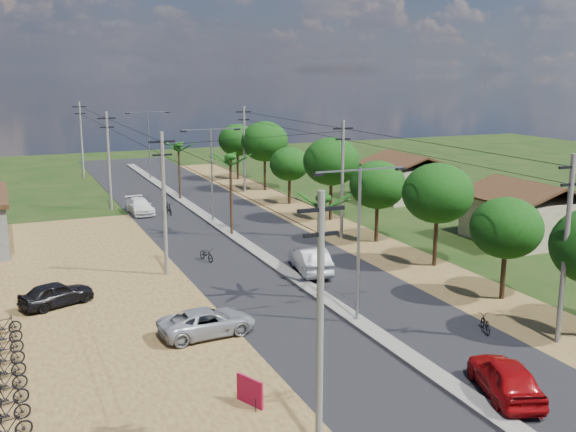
% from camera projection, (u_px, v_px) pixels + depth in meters
% --- Properties ---
extents(ground, '(160.00, 160.00, 0.00)m').
position_uv_depth(ground, '(357.00, 323.00, 34.41)').
color(ground, black).
rests_on(ground, ground).
extents(road, '(12.00, 110.00, 0.04)m').
position_uv_depth(road, '(254.00, 251.00, 47.88)').
color(road, black).
rests_on(road, ground).
extents(median, '(1.00, 90.00, 0.18)m').
position_uv_depth(median, '(240.00, 241.00, 50.55)').
color(median, '#605E56').
rests_on(median, ground).
extents(dirt_lot_west, '(18.00, 46.00, 0.04)m').
position_uv_depth(dirt_lot_west, '(36.00, 313.00, 35.81)').
color(dirt_lot_west, brown).
rests_on(dirt_lot_west, ground).
extents(dirt_shoulder_east, '(5.00, 90.00, 0.03)m').
position_uv_depth(dirt_shoulder_east, '(359.00, 240.00, 51.16)').
color(dirt_shoulder_east, brown).
rests_on(dirt_shoulder_east, ground).
extents(house_east_near, '(7.60, 7.50, 4.60)m').
position_uv_depth(house_east_near, '(526.00, 209.00, 50.60)').
color(house_east_near, gray).
rests_on(house_east_near, ground).
extents(house_east_far, '(7.60, 7.50, 4.60)m').
position_uv_depth(house_east_far, '(406.00, 175.00, 67.14)').
color(house_east_far, gray).
rests_on(house_east_far, ground).
extents(tree_east_b, '(4.00, 4.00, 5.83)m').
position_uv_depth(tree_east_b, '(506.00, 228.00, 37.13)').
color(tree_east_b, black).
rests_on(tree_east_b, ground).
extents(tree_east_c, '(4.60, 4.60, 6.83)m').
position_uv_depth(tree_east_c, '(438.00, 193.00, 43.41)').
color(tree_east_c, black).
rests_on(tree_east_c, ground).
extents(tree_east_d, '(4.20, 4.20, 6.13)m').
position_uv_depth(tree_east_d, '(378.00, 185.00, 49.69)').
color(tree_east_d, black).
rests_on(tree_east_d, ground).
extents(tree_east_e, '(4.80, 4.80, 7.14)m').
position_uv_depth(tree_east_e, '(331.00, 161.00, 56.79)').
color(tree_east_e, black).
rests_on(tree_east_e, ground).
extents(tree_east_f, '(3.80, 3.80, 5.52)m').
position_uv_depth(tree_east_f, '(289.00, 164.00, 64.07)').
color(tree_east_f, black).
rests_on(tree_east_f, ground).
extents(tree_east_g, '(5.00, 5.00, 7.38)m').
position_uv_depth(tree_east_g, '(265.00, 141.00, 71.20)').
color(tree_east_g, black).
rests_on(tree_east_g, ground).
extents(tree_east_h, '(4.40, 4.40, 6.52)m').
position_uv_depth(tree_east_h, '(237.00, 140.00, 78.39)').
color(tree_east_h, black).
rests_on(tree_east_h, ground).
extents(palm_median_near, '(2.00, 2.00, 6.15)m').
position_uv_depth(palm_median_near, '(323.00, 203.00, 36.83)').
color(palm_median_near, black).
rests_on(palm_median_near, ground).
extents(palm_median_mid, '(2.00, 2.00, 6.55)m').
position_uv_depth(palm_median_mid, '(230.00, 161.00, 51.12)').
color(palm_median_mid, black).
rests_on(palm_median_mid, ground).
extents(palm_median_far, '(2.00, 2.00, 5.85)m').
position_uv_depth(palm_median_far, '(179.00, 147.00, 65.62)').
color(palm_median_far, black).
rests_on(palm_median_far, ground).
extents(streetlight_near, '(5.10, 0.18, 8.00)m').
position_uv_depth(streetlight_near, '(359.00, 232.00, 33.40)').
color(streetlight_near, gray).
rests_on(streetlight_near, ground).
extents(streetlight_mid, '(5.10, 0.18, 8.00)m').
position_uv_depth(streetlight_mid, '(212.00, 167.00, 55.84)').
color(streetlight_mid, gray).
rests_on(streetlight_mid, ground).
extents(streetlight_far, '(5.10, 0.18, 8.00)m').
position_uv_depth(streetlight_far, '(149.00, 139.00, 78.29)').
color(streetlight_far, gray).
rests_on(streetlight_far, ground).
extents(utility_pole_w_a, '(1.60, 0.24, 9.00)m').
position_uv_depth(utility_pole_w_a, '(320.00, 320.00, 21.72)').
color(utility_pole_w_a, '#605E56').
rests_on(utility_pole_w_a, ground).
extents(utility_pole_w_b, '(1.60, 0.24, 9.00)m').
position_uv_depth(utility_pole_w_b, '(164.00, 201.00, 41.48)').
color(utility_pole_w_b, '#605E56').
rests_on(utility_pole_w_b, ground).
extents(utility_pole_w_c, '(1.60, 0.24, 9.00)m').
position_uv_depth(utility_pole_w_c, '(109.00, 159.00, 61.23)').
color(utility_pole_w_c, '#605E56').
rests_on(utility_pole_w_c, ground).
extents(utility_pole_w_d, '(1.60, 0.24, 9.00)m').
position_uv_depth(utility_pole_w_d, '(81.00, 138.00, 80.08)').
color(utility_pole_w_d, '#605E56').
rests_on(utility_pole_w_d, ground).
extents(utility_pole_e_a, '(1.60, 0.24, 9.00)m').
position_uv_depth(utility_pole_e_a, '(566.00, 246.00, 30.91)').
color(utility_pole_e_a, '#605E56').
rests_on(utility_pole_e_a, ground).
extents(utility_pole_e_b, '(1.60, 0.24, 9.00)m').
position_uv_depth(utility_pole_e_b, '(342.00, 177.00, 50.66)').
color(utility_pole_e_b, '#605E56').
rests_on(utility_pole_e_b, ground).
extents(utility_pole_e_c, '(1.60, 0.24, 9.00)m').
position_uv_depth(utility_pole_e_c, '(244.00, 147.00, 70.41)').
color(utility_pole_e_c, '#605E56').
rests_on(utility_pole_e_c, ground).
extents(car_red_near, '(3.24, 4.94, 1.56)m').
position_uv_depth(car_red_near, '(505.00, 378.00, 26.48)').
color(car_red_near, maroon).
rests_on(car_red_near, ground).
extents(car_silver_mid, '(2.62, 5.21, 1.64)m').
position_uv_depth(car_silver_mid, '(310.00, 260.00, 42.73)').
color(car_silver_mid, '#9FA2A7').
rests_on(car_silver_mid, ground).
extents(car_white_far, '(2.11, 4.71, 1.34)m').
position_uv_depth(car_white_far, '(140.00, 207.00, 60.27)').
color(car_white_far, silver).
rests_on(car_white_far, ground).
extents(car_parked_silver, '(4.89, 2.54, 1.32)m').
position_uv_depth(car_parked_silver, '(207.00, 323.00, 32.63)').
color(car_parked_silver, '#9FA2A7').
rests_on(car_parked_silver, ground).
extents(car_parked_dark, '(4.30, 2.96, 1.36)m').
position_uv_depth(car_parked_dark, '(56.00, 294.00, 36.67)').
color(car_parked_dark, black).
rests_on(car_parked_dark, ground).
extents(moto_rider_east, '(1.14, 1.65, 0.82)m').
position_uv_depth(moto_rider_east, '(485.00, 324.00, 33.10)').
color(moto_rider_east, black).
rests_on(moto_rider_east, ground).
extents(moto_rider_west_a, '(0.97, 1.82, 0.91)m').
position_uv_depth(moto_rider_west_a, '(206.00, 255.00, 45.37)').
color(moto_rider_west_a, black).
rests_on(moto_rider_west_a, ground).
extents(moto_rider_west_b, '(0.57, 1.86, 1.11)m').
position_uv_depth(moto_rider_west_b, '(169.00, 209.00, 59.81)').
color(moto_rider_west_b, black).
rests_on(moto_rider_west_b, ground).
extents(roadside_sign, '(0.65, 1.30, 1.15)m').
position_uv_depth(roadside_sign, '(250.00, 392.00, 25.82)').
color(roadside_sign, maroon).
rests_on(roadside_sign, ground).
extents(parked_scooter_row, '(1.73, 12.57, 1.00)m').
position_uv_depth(parked_scooter_row, '(6.00, 375.00, 27.40)').
color(parked_scooter_row, black).
rests_on(parked_scooter_row, ground).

